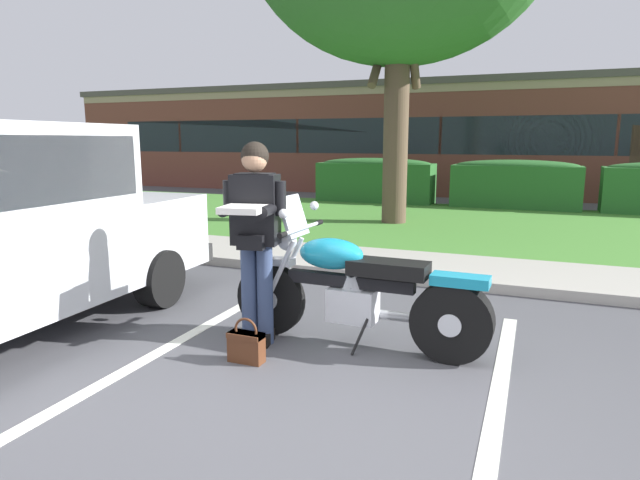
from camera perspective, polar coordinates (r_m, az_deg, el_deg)
name	(u,v)px	position (r m, az deg, el deg)	size (l,w,h in m)	color
ground_plane	(352,418)	(3.62, 3.39, -17.99)	(140.00, 140.00, 0.00)	#4C4C51
curb_strip	(445,282)	(6.68, 12.91, -4.27)	(60.00, 0.20, 0.12)	#ADA89E
concrete_walk	(456,268)	(7.50, 14.00, -2.87)	(60.00, 1.50, 0.08)	#ADA89E
grass_lawn	(487,226)	(11.42, 17.01, 1.41)	(60.00, 6.52, 0.06)	#478433
stall_stripe_0	(141,362)	(4.62, -18.09, -11.93)	(0.12, 4.40, 0.01)	silver
stall_stripe_1	(493,428)	(3.65, 17.53, -18.15)	(0.12, 4.40, 0.01)	silver
motorcycle	(365,291)	(4.56, 4.66, -5.30)	(2.24, 0.82, 1.26)	black
rider_person	(255,227)	(4.56, -6.78, 1.34)	(0.53, 0.63, 1.70)	black
handbag	(246,344)	(4.39, -7.68, -10.69)	(0.28, 0.13, 0.36)	#562D19
hedge_left	(375,180)	(15.04, 5.77, 6.25)	(3.14, 0.90, 1.24)	#286028
hedge_center_left	(515,184)	(14.43, 19.63, 5.53)	(3.05, 0.90, 1.24)	#286028
brick_building	(461,138)	(21.31, 14.49, 10.21)	(27.87, 8.82, 3.55)	brown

